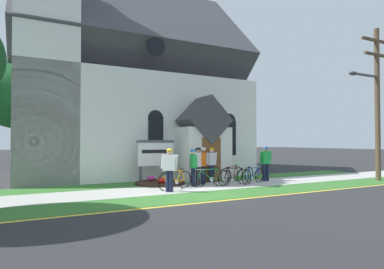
{
  "coord_description": "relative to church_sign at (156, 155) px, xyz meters",
  "views": [
    {
      "loc": [
        -5.17,
        -10.18,
        1.9
      ],
      "look_at": [
        1.49,
        3.1,
        2.23
      ],
      "focal_mm": 29.51,
      "sensor_mm": 36.0,
      "label": 1
    }
  ],
  "objects": [
    {
      "name": "bicycle_yellow",
      "position": [
        2.78,
        -2.31,
        -0.92
      ],
      "size": [
        1.75,
        0.2,
        0.82
      ],
      "color": "black",
      "rests_on": "ground"
    },
    {
      "name": "bicycle_orange",
      "position": [
        1.6,
        -2.27,
        -0.91
      ],
      "size": [
        1.73,
        0.29,
        0.82
      ],
      "color": "black",
      "rests_on": "ground"
    },
    {
      "name": "bicycle_green",
      "position": [
        3.84,
        -2.29,
        -0.92
      ],
      "size": [
        1.65,
        0.63,
        0.78
      ],
      "color": "black",
      "rests_on": "ground"
    },
    {
      "name": "roadside_conifer",
      "position": [
        7.65,
        6.38,
        2.81
      ],
      "size": [
        3.96,
        3.96,
        6.42
      ],
      "color": "#4C3823",
      "rests_on": "ground"
    },
    {
      "name": "cyclist_in_green_jersey",
      "position": [
        -0.5,
        -2.87,
        -0.33
      ],
      "size": [
        0.48,
        0.61,
        1.64
      ],
      "color": "#191E38",
      "rests_on": "ground"
    },
    {
      "name": "ground",
      "position": [
        0.12,
        0.33,
        -1.29
      ],
      "size": [
        140.0,
        140.0,
        0.0
      ],
      "primitive_type": "plane",
      "color": "#2B2B2D"
    },
    {
      "name": "cyclist_in_orange_jersey",
      "position": [
        1.69,
        -1.51,
        -0.33
      ],
      "size": [
        0.51,
        0.51,
        1.64
      ],
      "color": "#191E38",
      "rests_on": "ground"
    },
    {
      "name": "sidewalk_slab",
      "position": [
        0.26,
        -2.2,
        -1.28
      ],
      "size": [
        32.0,
        2.22,
        0.01
      ],
      "primitive_type": "cube",
      "color": "#B7B5AD",
      "rests_on": "ground"
    },
    {
      "name": "cyclist_in_yellow_jersey",
      "position": [
        1.03,
        -1.82,
        -0.38
      ],
      "size": [
        0.29,
        0.65,
        1.57
      ],
      "color": "#191E38",
      "rests_on": "ground"
    },
    {
      "name": "cyclist_in_white_jersey",
      "position": [
        4.89,
        -1.91,
        -0.31
      ],
      "size": [
        0.66,
        0.29,
        1.68
      ],
      "color": "#191E38",
      "rests_on": "ground"
    },
    {
      "name": "yard_deciduous_tree",
      "position": [
        -5.52,
        3.47,
        2.83
      ],
      "size": [
        4.38,
        4.38,
        5.77
      ],
      "color": "#3D2D1E",
      "rests_on": "ground"
    },
    {
      "name": "bicycle_white",
      "position": [
        0.0,
        -2.27,
        -0.92
      ],
      "size": [
        1.66,
        0.56,
        0.82
      ],
      "color": "black",
      "rests_on": "ground"
    },
    {
      "name": "grass_verge",
      "position": [
        0.26,
        -4.19,
        -1.28
      ],
      "size": [
        32.0,
        1.76,
        0.01
      ],
      "primitive_type": "cube",
      "color": "#38722D",
      "rests_on": "ground"
    },
    {
      "name": "bicycle_red",
      "position": [
        3.26,
        -1.47,
        -0.91
      ],
      "size": [
        1.64,
        0.67,
        0.81
      ],
      "color": "black",
      "rests_on": "ground"
    },
    {
      "name": "bicycle_black",
      "position": [
        4.52,
        -1.54,
        -0.91
      ],
      "size": [
        1.66,
        0.67,
        0.85
      ],
      "color": "black",
      "rests_on": "ground"
    },
    {
      "name": "cyclist_in_red_jersey",
      "position": [
        2.41,
        -1.03,
        -0.35
      ],
      "size": [
        0.63,
        0.36,
        1.61
      ],
      "color": "#191E38",
      "rests_on": "ground"
    },
    {
      "name": "church_sign",
      "position": [
        0.0,
        0.0,
        0.0
      ],
      "size": [
        1.79,
        0.24,
        1.97
      ],
      "color": "#474C56",
      "rests_on": "ground"
    },
    {
      "name": "cyclist_in_blue_jersey",
      "position": [
        1.32,
        -1.73,
        -0.33
      ],
      "size": [
        0.57,
        0.5,
        1.65
      ],
      "color": "#2D2D33",
      "rests_on": "ground"
    },
    {
      "name": "church_building",
      "position": [
        -0.05,
        5.32,
        3.68
      ],
      "size": [
        12.83,
        11.59,
        13.43
      ],
      "color": "white",
      "rests_on": "ground"
    },
    {
      "name": "church_lawn",
      "position": [
        0.26,
        -0.18,
        -1.28
      ],
      "size": [
        24.0,
        1.81,
        0.01
      ],
      "primitive_type": "cube",
      "color": "#38722D",
      "rests_on": "ground"
    },
    {
      "name": "curb_paint_stripe",
      "position": [
        0.26,
        -5.22,
        -1.29
      ],
      "size": [
        28.0,
        0.16,
        0.01
      ],
      "primitive_type": "cube",
      "color": "yellow",
      "rests_on": "ground"
    },
    {
      "name": "utility_pole",
      "position": [
        9.96,
        -4.11,
        2.88
      ],
      "size": [
        3.12,
        0.28,
        7.5
      ],
      "color": "brown",
      "rests_on": "ground"
    },
    {
      "name": "flower_bed",
      "position": [
        -0.0,
        -0.55,
        -1.21
      ],
      "size": [
        2.22,
        2.22,
        0.34
      ],
      "color": "#382319",
      "rests_on": "ground"
    }
  ]
}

